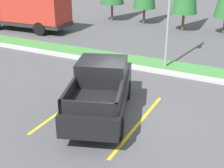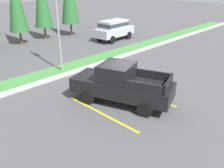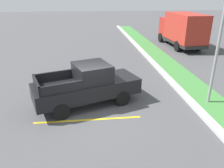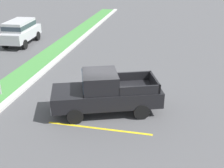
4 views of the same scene
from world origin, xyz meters
The scene contains 8 objects.
ground_plane centered at (0.00, 0.00, 0.00)m, with size 120.00×120.00×0.00m, color #4C4C4F.
parking_line_near centered at (-2.40, -0.30, 0.00)m, with size 0.12×4.80×0.01m, color yellow.
parking_line_far centered at (0.70, -0.30, 0.00)m, with size 0.12×4.80×0.01m, color yellow.
curb_strip centered at (0.00, 5.00, 0.07)m, with size 56.00×0.40×0.15m, color #B2B2AD.
grass_median centered at (0.00, 6.10, 0.03)m, with size 56.00×1.80×0.06m, color #42843D.
pickup_truck_main centered at (-0.86, -0.25, 1.04)m, with size 3.52×5.55×2.10m.
cargo_truck_distant centered at (-12.59, 9.44, 1.85)m, with size 6.91×2.78×3.40m.
street_light centered at (-0.30, 5.75, 4.21)m, with size 0.24×1.49×7.30m.
Camera 3 is at (9.37, -0.20, 5.32)m, focal length 35.68 mm.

